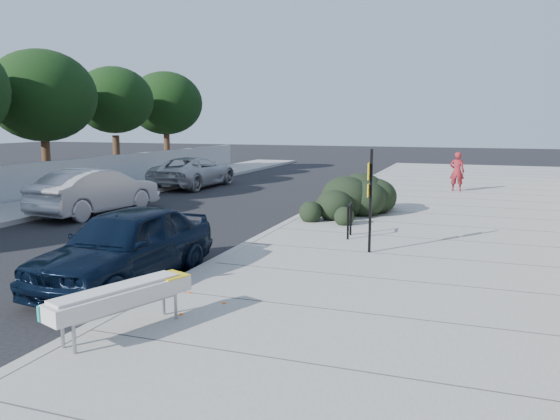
# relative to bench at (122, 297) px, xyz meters

# --- Properties ---
(ground) EXTENTS (120.00, 120.00, 0.00)m
(ground) POSITION_rel_bench_xyz_m (-0.60, 3.91, -0.67)
(ground) COLOR black
(ground) RESTS_ON ground
(sidewalk_near) EXTENTS (11.20, 50.00, 0.15)m
(sidewalk_near) POSITION_rel_bench_xyz_m (5.00, 8.91, -0.59)
(sidewalk_near) COLOR gray
(sidewalk_near) RESTS_ON ground
(sidewalk_far) EXTENTS (3.00, 50.00, 0.15)m
(sidewalk_far) POSITION_rel_bench_xyz_m (-10.10, 8.91, -0.59)
(sidewalk_far) COLOR gray
(sidewalk_far) RESTS_ON ground
(curb_near) EXTENTS (0.22, 50.00, 0.17)m
(curb_near) POSITION_rel_bench_xyz_m (-0.60, 8.91, -0.58)
(curb_near) COLOR #9E9E99
(curb_near) RESTS_ON ground
(curb_far) EXTENTS (0.22, 50.00, 0.17)m
(curb_far) POSITION_rel_bench_xyz_m (-8.60, 8.91, -0.58)
(curb_far) COLOR #9E9E99
(curb_far) RESTS_ON ground
(tree_far_d) EXTENTS (4.60, 4.60, 6.16)m
(tree_far_d) POSITION_rel_bench_xyz_m (-13.10, 12.91, 3.52)
(tree_far_d) COLOR #332114
(tree_far_d) RESTS_ON ground
(tree_far_e) EXTENTS (4.00, 4.00, 5.90)m
(tree_far_e) POSITION_rel_bench_xyz_m (-13.10, 17.91, 3.52)
(tree_far_e) COLOR #332114
(tree_far_e) RESTS_ON ground
(tree_far_f) EXTENTS (4.40, 4.40, 6.07)m
(tree_far_f) POSITION_rel_bench_xyz_m (-13.10, 22.91, 3.52)
(tree_far_f) COLOR #332114
(tree_far_f) RESTS_ON ground
(bench) EXTENTS (1.19, 2.17, 0.65)m
(bench) POSITION_rel_bench_xyz_m (0.00, 0.00, 0.00)
(bench) COLOR gray
(bench) RESTS_ON sidewalk_near
(bike_rack) EXTENTS (0.10, 0.60, 0.87)m
(bike_rack) POSITION_rel_bench_xyz_m (1.61, 7.41, 0.01)
(bike_rack) COLOR black
(bike_rack) RESTS_ON sidewalk_near
(sign_post) EXTENTS (0.09, 0.27, 2.35)m
(sign_post) POSITION_rel_bench_xyz_m (2.38, 5.94, 0.83)
(sign_post) COLOR black
(sign_post) RESTS_ON sidewalk_near
(hedge) EXTENTS (2.54, 4.16, 1.46)m
(hedge) POSITION_rel_bench_xyz_m (0.90, 10.91, 0.21)
(hedge) COLOR black
(hedge) RESTS_ON sidewalk_near
(sedan_navy) EXTENTS (1.88, 4.42, 1.49)m
(sedan_navy) POSITION_rel_bench_xyz_m (-1.67, 2.46, 0.08)
(sedan_navy) COLOR black
(sedan_navy) RESTS_ON ground
(wagon_silver) EXTENTS (2.14, 4.85, 1.55)m
(wagon_silver) POSITION_rel_bench_xyz_m (-7.43, 8.96, 0.11)
(wagon_silver) COLOR #9F9EA2
(wagon_silver) RESTS_ON ground
(suv_silver) EXTENTS (2.47, 5.22, 1.44)m
(suv_silver) POSITION_rel_bench_xyz_m (-8.10, 17.04, 0.05)
(suv_silver) COLOR #AEB0B4
(suv_silver) RESTS_ON ground
(pedestrian) EXTENTS (0.64, 0.44, 1.68)m
(pedestrian) POSITION_rel_bench_xyz_m (3.88, 18.36, 0.32)
(pedestrian) COLOR maroon
(pedestrian) RESTS_ON sidewalk_near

